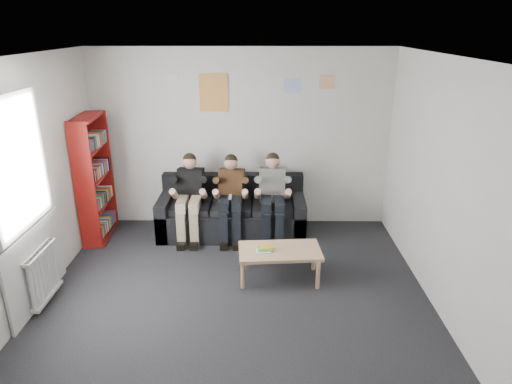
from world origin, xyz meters
TOP-DOWN VIEW (x-y plane):
  - room_shell at (0.00, 0.00)m, footprint 5.00×5.00m
  - sofa at (-0.14, 2.09)m, footprint 2.16×0.88m
  - bookshelf at (-2.09, 1.91)m, footprint 0.27×0.82m
  - coffee_table at (0.53, 0.73)m, footprint 1.00×0.55m
  - game_cases at (0.35, 0.71)m, footprint 0.21×0.18m
  - person_left at (-0.74, 1.90)m, footprint 0.37×0.79m
  - person_middle at (-0.14, 1.90)m, footprint 0.36×0.77m
  - person_right at (0.47, 1.89)m, footprint 0.37×0.80m
  - radiator at (-2.15, 0.20)m, footprint 0.10×0.64m
  - window at (-2.22, 0.20)m, footprint 0.05×1.30m
  - poster_large at (-0.40, 2.49)m, footprint 0.42×0.01m
  - poster_blue at (0.75, 2.49)m, footprint 0.25×0.01m
  - poster_pink at (1.25, 2.49)m, footprint 0.22×0.01m
  - poster_sign at (-1.00, 2.49)m, footprint 0.20×0.01m

SIDE VIEW (x-z plane):
  - sofa at x=-0.14m, z-range -0.12..0.72m
  - radiator at x=-2.15m, z-range 0.05..0.65m
  - coffee_table at x=0.53m, z-range 0.15..0.55m
  - game_cases at x=0.35m, z-range 0.40..0.44m
  - person_middle at x=-0.14m, z-range 0.01..1.24m
  - person_left at x=-0.74m, z-range 0.00..1.25m
  - person_right at x=0.47m, z-range 0.00..1.26m
  - bookshelf at x=-2.09m, z-range 0.00..1.82m
  - window at x=-2.22m, z-range -0.15..2.21m
  - room_shell at x=0.00m, z-range -1.15..3.85m
  - poster_large at x=-0.40m, z-range 1.77..2.32m
  - poster_blue at x=0.75m, z-range 2.05..2.25m
  - poster_pink at x=1.25m, z-range 2.11..2.29m
  - poster_sign at x=-1.00m, z-range 2.18..2.32m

